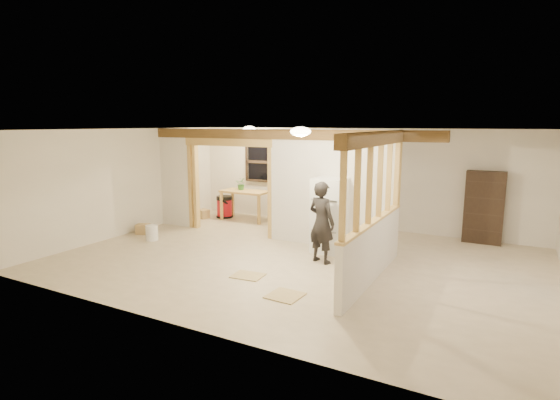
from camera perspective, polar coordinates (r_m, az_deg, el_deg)
The scene contains 28 objects.
floor at distance 8.57m, azimuth 2.19°, elevation -7.85°, with size 9.00×6.50×0.01m, color beige.
ceiling at distance 8.16m, azimuth 2.31°, elevation 9.14°, with size 9.00×6.50×0.01m, color white.
wall_back at distance 11.26m, azimuth 9.52°, elevation 2.86°, with size 9.00×0.01×2.50m, color silver.
wall_front at distance 5.60m, azimuth -12.53°, elevation -4.42°, with size 9.00×0.01×2.50m, color silver.
wall_left at distance 10.99m, azimuth -19.36°, elevation 2.26°, with size 0.01×6.50×2.50m, color silver.
partition_left_stub at distance 11.52m, azimuth -13.45°, elevation 2.88°, with size 0.90×0.12×2.50m, color silver.
partition_center at distance 9.28m, azimuth 6.61°, elevation 1.43°, with size 2.80×0.12×2.50m, color silver.
doorway_frame at distance 10.53m, azimuth -6.68°, elevation 1.62°, with size 2.46×0.14×2.20m, color tan.
header_beam_back at distance 9.69m, azimuth 0.06°, elevation 8.57°, with size 7.00×0.18×0.22m, color brown.
header_beam_right at distance 7.22m, azimuth 12.49°, elevation 7.85°, with size 0.18×3.30×0.22m, color brown.
pony_wall at distance 7.52m, azimuth 11.95°, elevation -6.61°, with size 0.12×3.20×1.00m, color silver.
stud_partition at distance 7.28m, azimuth 12.28°, elevation 2.18°, with size 0.14×3.20×1.32m, color tan.
window_back at distance 12.23m, azimuth -2.21°, elevation 4.96°, with size 1.12×0.10×1.10m, color black.
ceiling_dome_main at distance 7.58m, azimuth 2.70°, elevation 8.92°, with size 0.36×0.36×0.16m, color #FFEABF.
ceiling_dome_util at distance 11.39m, azimuth -4.04°, elevation 9.26°, with size 0.32×0.32×0.14m, color #FFEABF.
hanging_bulb at distance 10.54m, azimuth -3.74°, elevation 7.57°, with size 0.07×0.07×0.07m, color #FFD88C.
refrigerator at distance 8.98m, azimuth 6.48°, elevation -2.00°, with size 0.63×0.61×1.53m, color white.
woman at distance 8.26m, azimuth 5.45°, elevation -2.92°, with size 0.57×0.37×1.56m, color black.
work_table at distance 11.95m, azimuth -4.57°, elevation -0.71°, with size 1.30×0.65×0.82m, color tan.
potted_plant at distance 12.00m, azimuth -5.04°, elevation 2.13°, with size 0.30×0.26×0.34m, color #3A7935.
shop_vac at distance 12.35m, azimuth -7.27°, elevation -0.86°, with size 0.48×0.48×0.62m, color #AA0D16.
bookshelf at distance 10.56m, azimuth 25.09°, elevation -0.89°, with size 0.80×0.27×1.60m, color black.
bucket at distance 10.33m, azimuth -16.40°, elevation -4.13°, with size 0.27×0.27×0.35m, color white.
box_util_a at distance 11.09m, azimuth 2.35°, elevation -2.90°, with size 0.35×0.30×0.30m, color tan.
box_util_b at distance 12.39m, azimuth -9.99°, elevation -1.79°, with size 0.27×0.27×0.25m, color tan.
box_front at distance 11.00m, azimuth -17.46°, elevation -3.63°, with size 0.29×0.24×0.24m, color tan.
floor_panel_near at distance 6.86m, azimuth 0.66°, elevation -12.38°, with size 0.50×0.50×0.02m, color tan.
floor_panel_far at distance 7.71m, azimuth -4.22°, elevation -9.83°, with size 0.53×0.42×0.02m, color tan.
Camera 1 is at (3.57, -7.34, 2.62)m, focal length 28.00 mm.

